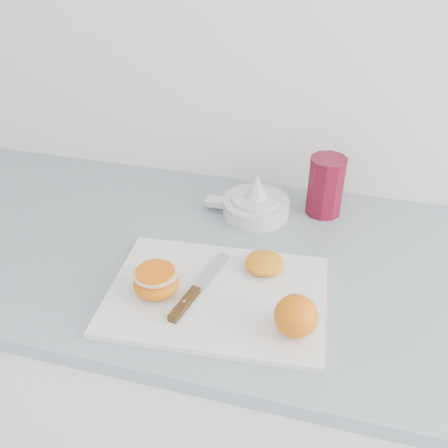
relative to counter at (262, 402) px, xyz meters
name	(u,v)px	position (x,y,z in m)	size (l,w,h in m)	color
counter	(262,402)	(0.00, 0.00, 0.00)	(2.53, 0.64, 0.89)	white
cutting_board	(217,295)	(-0.07, -0.13, 0.45)	(0.38, 0.27, 0.01)	silver
whole_orange	(296,316)	(0.07, -0.19, 0.49)	(0.07, 0.07, 0.07)	#E66200
half_orange	(156,282)	(-0.18, -0.16, 0.48)	(0.08, 0.08, 0.05)	#E66200
squeezed_shell	(264,263)	(-0.01, -0.05, 0.47)	(0.07, 0.07, 0.03)	orange
paring_knife	(189,298)	(-0.11, -0.17, 0.46)	(0.05, 0.20, 0.01)	#472E13
citrus_juicer	(255,203)	(-0.07, 0.15, 0.47)	(0.19, 0.15, 0.10)	white
red_tumbler	(325,188)	(0.08, 0.20, 0.50)	(0.08, 0.08, 0.13)	maroon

